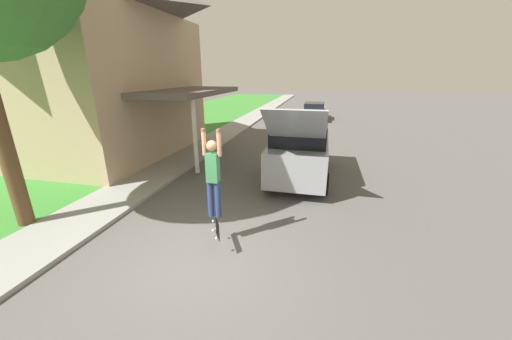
# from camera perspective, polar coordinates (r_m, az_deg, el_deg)

# --- Properties ---
(ground_plane) EXTENTS (120.00, 120.00, 0.00)m
(ground_plane) POSITION_cam_1_polar(r_m,az_deg,el_deg) (6.32, -11.20, -16.45)
(ground_plane) COLOR #54514F
(lawn) EXTENTS (10.00, 80.00, 0.08)m
(lawn) POSITION_cam_1_polar(r_m,az_deg,el_deg) (15.24, -29.94, 2.71)
(lawn) COLOR #387F2D
(lawn) RESTS_ON ground_plane
(sidewalk) EXTENTS (1.80, 80.00, 0.10)m
(sidewalk) POSITION_cam_1_polar(r_m,az_deg,el_deg) (12.69, -15.15, 1.83)
(sidewalk) COLOR gray
(sidewalk) RESTS_ON ground_plane
(house) EXTENTS (11.08, 8.78, 8.61)m
(house) POSITION_cam_1_polar(r_m,az_deg,el_deg) (15.61, -32.39, 19.57)
(house) COLOR tan
(house) RESTS_ON lawn
(suv_parked) EXTENTS (2.04, 5.32, 2.80)m
(suv_parked) POSITION_cam_1_polar(r_m,az_deg,el_deg) (10.31, 8.89, 4.62)
(suv_parked) COLOR gray
(suv_parked) RESTS_ON ground_plane
(car_down_street) EXTENTS (1.91, 4.12, 1.34)m
(car_down_street) POSITION_cam_1_polar(r_m,az_deg,el_deg) (24.34, 11.55, 11.46)
(car_down_street) COLOR silver
(car_down_street) RESTS_ON ground_plane
(skateboarder) EXTENTS (0.41, 0.22, 1.93)m
(skateboarder) POSITION_cam_1_polar(r_m,az_deg,el_deg) (5.99, -8.59, -0.63)
(skateboarder) COLOR navy
(skateboarder) RESTS_ON ground_plane
(skateboard) EXTENTS (0.38, 0.76, 0.32)m
(skateboard) POSITION_cam_1_polar(r_m,az_deg,el_deg) (6.25, -7.79, -11.54)
(skateboard) COLOR black
(skateboard) RESTS_ON ground_plane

